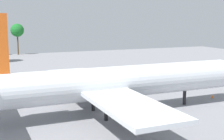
{
  "coord_description": "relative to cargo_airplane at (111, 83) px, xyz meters",
  "views": [
    {
      "loc": [
        -23.42,
        -53.99,
        18.06
      ],
      "look_at": [
        0.0,
        0.0,
        8.57
      ],
      "focal_mm": 50.56,
      "sensor_mm": 36.0,
      "label": 1
    }
  ],
  "objects": [
    {
      "name": "ground_plane",
      "position": [
        0.16,
        0.0,
        -6.04
      ],
      "size": [
        233.84,
        233.84,
        0.0
      ],
      "primitive_type": "plane",
      "color": "gray"
    },
    {
      "name": "safety_cone_nose",
      "position": [
        26.46,
        2.08,
        -5.68
      ],
      "size": [
        0.5,
        0.5,
        0.72
      ],
      "primitive_type": "cone",
      "color": "orange",
      "rests_on": "ground_plane"
    },
    {
      "name": "cargo_airplane",
      "position": [
        0.0,
        0.0,
        0.0
      ],
      "size": [
        58.46,
        46.57,
        19.04
      ],
      "color": "silver",
      "rests_on": "ground_plane"
    }
  ]
}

